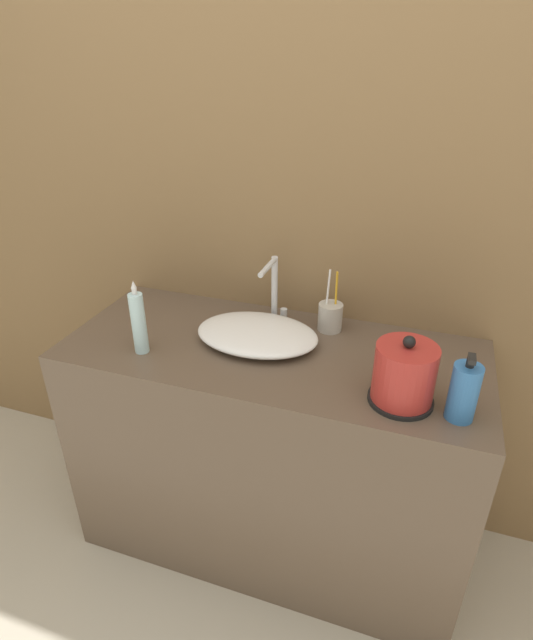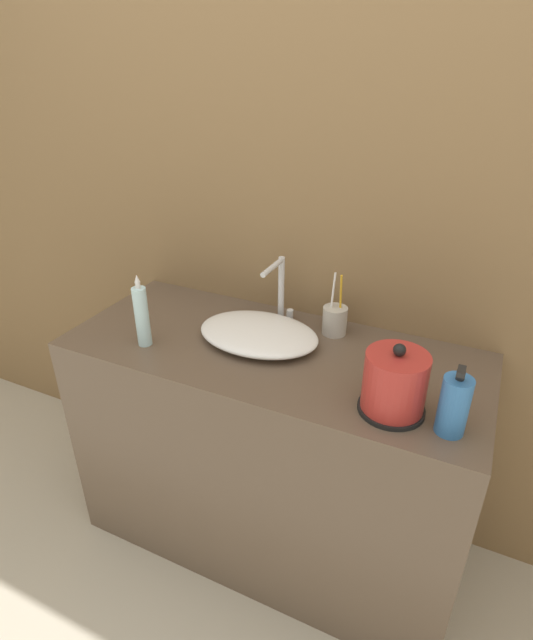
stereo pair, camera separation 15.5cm
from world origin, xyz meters
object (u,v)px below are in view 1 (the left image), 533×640
(faucet, at_px, (274,286))
(shampoo_bottle, at_px, (139,322))
(lotion_bottle, at_px, (464,392))
(toothbrush_cup, at_px, (330,316))
(electric_kettle, at_px, (404,377))

(faucet, relative_size, shampoo_bottle, 0.95)
(lotion_bottle, bearing_deg, shampoo_bottle, 178.77)
(toothbrush_cup, xyz_separation_m, shampoo_bottle, (-0.53, -0.33, 0.05))
(lotion_bottle, relative_size, shampoo_bottle, 0.80)
(toothbrush_cup, height_order, lotion_bottle, toothbrush_cup)
(electric_kettle, xyz_separation_m, shampoo_bottle, (-0.80, -0.00, 0.02))
(faucet, xyz_separation_m, shampoo_bottle, (-0.33, -0.33, -0.03))
(electric_kettle, distance_m, lotion_bottle, 0.15)
(electric_kettle, bearing_deg, toothbrush_cup, 129.16)
(lotion_bottle, distance_m, shampoo_bottle, 0.95)
(electric_kettle, relative_size, lotion_bottle, 1.05)
(toothbrush_cup, height_order, shampoo_bottle, shampoo_bottle)
(electric_kettle, height_order, shampoo_bottle, shampoo_bottle)
(toothbrush_cup, distance_m, shampoo_bottle, 0.63)
(faucet, distance_m, electric_kettle, 0.58)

